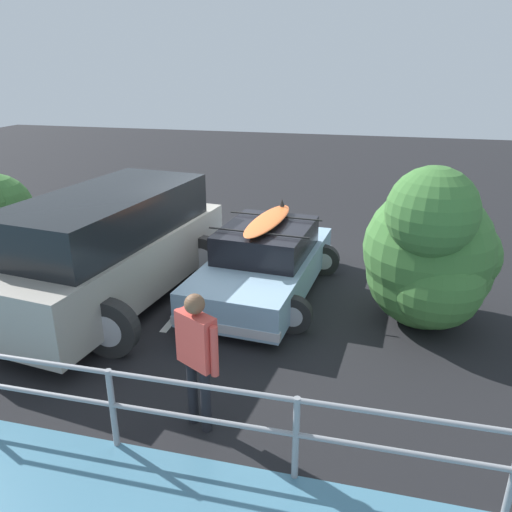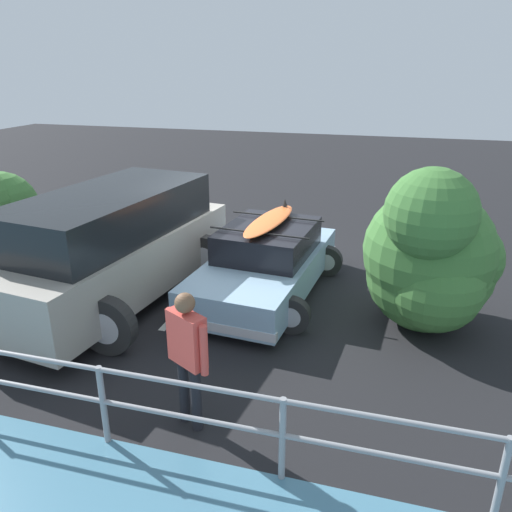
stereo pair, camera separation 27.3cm
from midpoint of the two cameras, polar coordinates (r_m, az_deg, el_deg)
name	(u,v)px [view 2 (the right image)]	position (r m, az deg, el deg)	size (l,w,h in m)	color
ground_plane	(237,283)	(9.62, -1.36, -3.14)	(44.00, 44.00, 0.02)	black
parking_stripe	(203,285)	(9.54, -5.24, -3.35)	(3.60, 0.12, 0.00)	silver
sedan_car	(266,262)	(9.01, 2.01, -0.74)	(2.54, 4.07, 1.52)	#8CADC6
suv_car	(114,246)	(8.86, -15.09, 1.15)	(3.15, 5.19, 1.98)	#9E998E
person_bystander	(187,349)	(5.61, -6.44, -10.51)	(0.59, 0.40, 1.69)	black
railing_fence	(283,425)	(5.14, 4.67, -18.74)	(8.03, 0.13, 0.97)	gray
bush_near_left	(433,261)	(8.12, 20.46, -0.60)	(2.12, 2.35, 2.70)	brown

